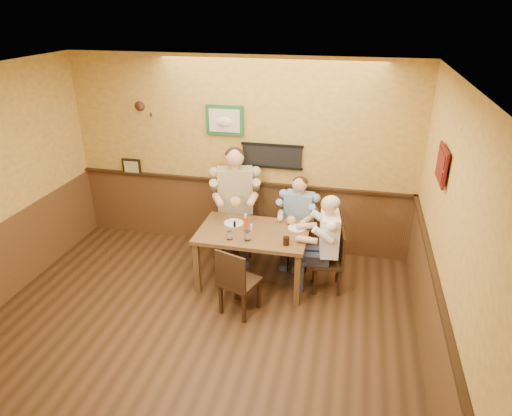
{
  "coord_description": "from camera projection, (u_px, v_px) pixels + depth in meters",
  "views": [
    {
      "loc": [
        1.6,
        -3.55,
        3.43
      ],
      "look_at": [
        0.47,
        1.45,
        1.1
      ],
      "focal_mm": 32.0,
      "sensor_mm": 36.0,
      "label": 1
    }
  ],
  "objects": [
    {
      "name": "diner_white_elder",
      "position": [
        328.0,
        249.0,
        5.74
      ],
      "size": [
        0.61,
        0.61,
        1.17
      ],
      "primitive_type": null,
      "rotation": [
        0.0,
        0.0,
        -1.43
      ],
      "color": "white",
      "rests_on": "ground"
    },
    {
      "name": "water_glass_mid",
      "position": [
        247.0,
        236.0,
        5.58
      ],
      "size": [
        0.08,
        0.08,
        0.12
      ],
      "primitive_type": "cylinder",
      "rotation": [
        0.0,
        0.0,
        -0.02
      ],
      "color": "white",
      "rests_on": "dining_table"
    },
    {
      "name": "plate_far_left",
      "position": [
        234.0,
        223.0,
        6.02
      ],
      "size": [
        0.3,
        0.3,
        0.02
      ],
      "primitive_type": "cylinder",
      "rotation": [
        0.0,
        0.0,
        0.18
      ],
      "color": "silver",
      "rests_on": "dining_table"
    },
    {
      "name": "diner_blue_polo",
      "position": [
        298.0,
        224.0,
        6.41
      ],
      "size": [
        0.6,
        0.6,
        1.15
      ],
      "primitive_type": null,
      "rotation": [
        0.0,
        0.0,
        -0.13
      ],
      "color": "#7A99B7",
      "rests_on": "ground"
    },
    {
      "name": "hot_sauce_bottle",
      "position": [
        246.0,
        223.0,
        5.81
      ],
      "size": [
        0.05,
        0.05,
        0.2
      ],
      "primitive_type": "cylinder",
      "rotation": [
        0.0,
        0.0,
        0.06
      ],
      "color": "red",
      "rests_on": "dining_table"
    },
    {
      "name": "pepper_shaker",
      "position": [
        235.0,
        224.0,
        5.9
      ],
      "size": [
        0.04,
        0.04,
        0.08
      ],
      "primitive_type": "cylinder",
      "rotation": [
        0.0,
        0.0,
        0.41
      ],
      "color": "black",
      "rests_on": "dining_table"
    },
    {
      "name": "plate_far_right",
      "position": [
        297.0,
        228.0,
        5.89
      ],
      "size": [
        0.31,
        0.31,
        0.02
      ],
      "primitive_type": "cylinder",
      "rotation": [
        0.0,
        0.0,
        0.39
      ],
      "color": "white",
      "rests_on": "dining_table"
    },
    {
      "name": "chair_right_end",
      "position": [
        327.0,
        261.0,
        5.81
      ],
      "size": [
        0.43,
        0.43,
        0.82
      ],
      "primitive_type": null,
      "rotation": [
        0.0,
        0.0,
        -1.43
      ],
      "color": "#311E0F",
      "rests_on": "ground"
    },
    {
      "name": "diner_tan_shirt",
      "position": [
        236.0,
        207.0,
        6.55
      ],
      "size": [
        0.82,
        0.82,
        1.45
      ],
      "primitive_type": null,
      "rotation": [
        0.0,
        0.0,
        0.27
      ],
      "color": "tan",
      "rests_on": "ground"
    },
    {
      "name": "dining_table",
      "position": [
        253.0,
        237.0,
        5.87
      ],
      "size": [
        1.4,
        0.9,
        0.75
      ],
      "color": "brown",
      "rests_on": "ground"
    },
    {
      "name": "room",
      "position": [
        191.0,
        203.0,
        4.32
      ],
      "size": [
        5.02,
        5.03,
        2.81
      ],
      "color": "#321E0F",
      "rests_on": "ground"
    },
    {
      "name": "cola_tumbler",
      "position": [
        286.0,
        241.0,
        5.48
      ],
      "size": [
        0.08,
        0.08,
        0.1
      ],
      "primitive_type": "cylinder",
      "rotation": [
        0.0,
        0.0,
        0.05
      ],
      "color": "black",
      "rests_on": "dining_table"
    },
    {
      "name": "chair_back_right",
      "position": [
        298.0,
        234.0,
        6.48
      ],
      "size": [
        0.42,
        0.42,
        0.8
      ],
      "primitive_type": null,
      "rotation": [
        0.0,
        0.0,
        -0.13
      ],
      "color": "#311E0F",
      "rests_on": "ground"
    },
    {
      "name": "salt_shaker",
      "position": [
        251.0,
        227.0,
        5.83
      ],
      "size": [
        0.04,
        0.04,
        0.08
      ],
      "primitive_type": "cylinder",
      "rotation": [
        0.0,
        0.0,
        -0.35
      ],
      "color": "silver",
      "rests_on": "dining_table"
    },
    {
      "name": "water_glass_left",
      "position": [
        230.0,
        235.0,
        5.6
      ],
      "size": [
        0.09,
        0.09,
        0.11
      ],
      "primitive_type": "cylinder",
      "rotation": [
        0.0,
        0.0,
        -0.26
      ],
      "color": "white",
      "rests_on": "dining_table"
    },
    {
      "name": "chair_back_left",
      "position": [
        236.0,
        221.0,
        6.64
      ],
      "size": [
        0.58,
        0.58,
        1.01
      ],
      "primitive_type": null,
      "rotation": [
        0.0,
        0.0,
        0.27
      ],
      "color": "#311E0F",
      "rests_on": "ground"
    },
    {
      "name": "chair_near_side",
      "position": [
        240.0,
        280.0,
        5.37
      ],
      "size": [
        0.51,
        0.51,
        0.88
      ],
      "primitive_type": null,
      "rotation": [
        0.0,
        0.0,
        2.81
      ],
      "color": "#311E0F",
      "rests_on": "ground"
    }
  ]
}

